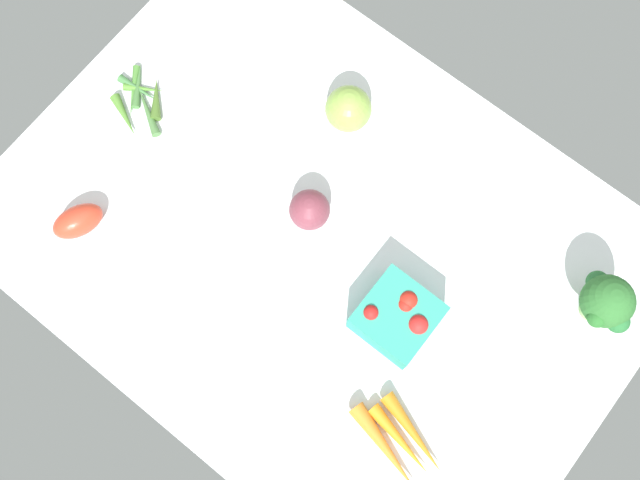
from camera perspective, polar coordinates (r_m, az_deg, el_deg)
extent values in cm
cube|color=white|center=(125.43, 0.00, -0.36)|extent=(104.00, 76.00, 2.00)
cylinder|color=#97C775|center=(127.40, 19.96, -4.80)|extent=(3.65, 3.65, 4.67)
sphere|color=#2F6E2F|center=(122.40, 20.80, -4.33)|extent=(8.22, 8.22, 8.22)
sphere|color=#296733|center=(123.47, 20.13, -2.98)|extent=(3.52, 3.52, 3.52)
sphere|color=#2A6B2A|center=(120.76, 20.10, -5.51)|extent=(3.03, 3.03, 3.03)
sphere|color=#286D34|center=(122.69, 21.49, -5.71)|extent=(3.60, 3.60, 3.60)
cube|color=teal|center=(119.19, 5.82, -5.79)|extent=(11.23, 11.23, 6.58)
sphere|color=red|center=(117.11, 6.63, -4.57)|extent=(3.09, 3.09, 3.09)
sphere|color=red|center=(117.04, 6.44, -4.89)|extent=(2.75, 2.75, 2.75)
sphere|color=red|center=(115.88, 3.84, -5.48)|extent=(2.41, 2.41, 2.41)
sphere|color=red|center=(116.59, 7.38, -6.36)|extent=(3.27, 3.27, 3.27)
cone|color=#447C42|center=(137.08, -13.48, 10.97)|extent=(8.13, 2.24, 1.44)
cone|color=#549132|center=(136.96, -13.09, 11.01)|extent=(6.73, 4.86, 1.32)
cone|color=#4F8431|center=(135.27, -14.46, 9.02)|extent=(8.28, 4.91, 1.81)
cone|color=#4F782D|center=(135.35, -12.22, 10.34)|extent=(6.36, 7.01, 1.93)
cone|color=#4A8436|center=(137.18, -13.85, 10.78)|extent=(6.52, 8.51, 1.28)
cone|color=#4E7D42|center=(134.94, -12.88, 9.47)|extent=(9.35, 6.22, 1.59)
cone|color=#4B8040|center=(137.41, -13.52, 11.25)|extent=(6.01, 7.58, 1.50)
cone|color=orange|center=(119.39, 4.92, -15.32)|extent=(15.28, 6.71, 2.71)
cone|color=orange|center=(119.83, 6.04, -14.76)|extent=(13.03, 4.82, 2.25)
cone|color=orange|center=(119.99, 7.05, -14.25)|extent=(14.13, 6.30, 2.42)
ellipsoid|color=red|center=(129.05, -17.74, 1.36)|extent=(7.89, 9.73, 4.93)
sphere|color=brown|center=(122.56, -0.79, 2.28)|extent=(6.70, 6.70, 6.70)
sphere|color=#8BB34A|center=(128.42, 2.15, 9.84)|extent=(7.83, 7.83, 7.83)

